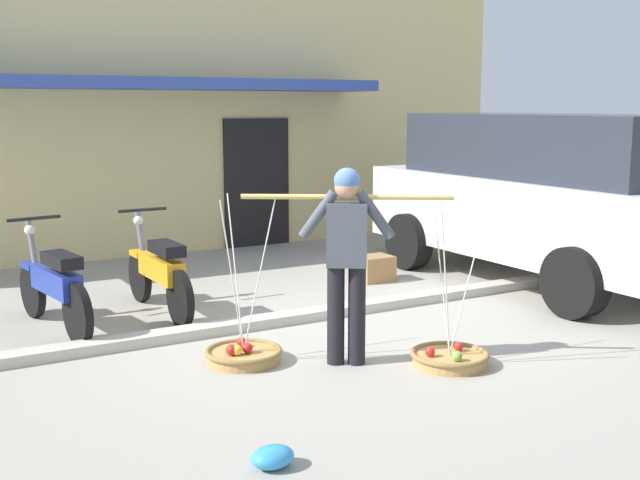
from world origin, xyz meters
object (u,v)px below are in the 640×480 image
(parked_truck, at_px, (544,193))
(wooden_crate, at_px, (374,268))
(fruit_basket_left_side, at_px, (243,354))
(motorcycle_second_in_row, at_px, (159,272))
(fruit_vendor, at_px, (347,252))
(motorcycle_nearest_shop, at_px, (54,286))
(fruit_basket_right_side, at_px, (450,357))
(plastic_litter_bag, at_px, (273,457))

(parked_truck, relative_size, wooden_crate, 10.94)
(fruit_basket_left_side, bearing_deg, wooden_crate, 37.35)
(motorcycle_second_in_row, relative_size, parked_truck, 0.38)
(fruit_vendor, height_order, motorcycle_nearest_shop, fruit_vendor)
(fruit_basket_left_side, height_order, motorcycle_second_in_row, fruit_basket_left_side)
(fruit_basket_left_side, xyz_separation_m, motorcycle_nearest_shop, (-1.21, 1.81, 0.38))
(fruit_vendor, relative_size, motorcycle_nearest_shop, 0.94)
(fruit_basket_left_side, distance_m, fruit_basket_right_side, 1.78)
(fruit_basket_left_side, distance_m, parked_truck, 4.79)
(motorcycle_nearest_shop, relative_size, parked_truck, 0.38)
(parked_truck, bearing_deg, fruit_basket_left_side, -167.34)
(fruit_basket_right_side, relative_size, plastic_litter_bag, 5.18)
(motorcycle_nearest_shop, bearing_deg, fruit_vendor, -49.42)
(parked_truck, bearing_deg, plastic_litter_bag, -150.44)
(fruit_basket_left_side, distance_m, motorcycle_second_in_row, 1.95)
(fruit_vendor, distance_m, fruit_basket_left_side, 1.27)
(motorcycle_nearest_shop, xyz_separation_m, motorcycle_second_in_row, (1.10, 0.10, 0.00))
(fruit_basket_right_side, distance_m, parked_truck, 3.79)
(fruit_basket_right_side, xyz_separation_m, parked_truck, (3.05, 1.98, 1.06))
(plastic_litter_bag, bearing_deg, motorcycle_nearest_shop, 97.89)
(motorcycle_nearest_shop, bearing_deg, motorcycle_second_in_row, 4.98)
(parked_truck, height_order, wooden_crate, parked_truck)
(motorcycle_nearest_shop, xyz_separation_m, plastic_litter_bag, (0.52, -3.76, -0.38))
(plastic_litter_bag, bearing_deg, fruit_vendor, 45.63)
(plastic_litter_bag, bearing_deg, fruit_basket_right_side, 24.37)
(fruit_basket_left_side, relative_size, plastic_litter_bag, 5.18)
(fruit_vendor, bearing_deg, wooden_crate, 52.07)
(fruit_vendor, distance_m, motorcycle_nearest_shop, 3.06)
(motorcycle_second_in_row, distance_m, wooden_crate, 2.91)
(motorcycle_second_in_row, bearing_deg, wooden_crate, 4.21)
(fruit_basket_left_side, xyz_separation_m, fruit_basket_right_side, (1.50, -0.96, -0.00))
(fruit_vendor, distance_m, motorcycle_second_in_row, 2.59)
(plastic_litter_bag, height_order, wooden_crate, wooden_crate)
(fruit_vendor, height_order, parked_truck, parked_truck)
(fruit_vendor, distance_m, parked_truck, 4.09)
(fruit_vendor, xyz_separation_m, fruit_basket_left_side, (-0.75, 0.48, -0.90))
(fruit_basket_left_side, xyz_separation_m, plastic_litter_bag, (-0.69, -1.95, -0.00))
(wooden_crate, bearing_deg, plastic_litter_bag, -130.41)
(fruit_basket_right_side, relative_size, motorcycle_nearest_shop, 0.80)
(fruit_vendor, bearing_deg, motorcycle_second_in_row, 109.82)
(motorcycle_second_in_row, bearing_deg, fruit_basket_left_side, -86.83)
(fruit_basket_left_side, bearing_deg, motorcycle_second_in_row, 93.17)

